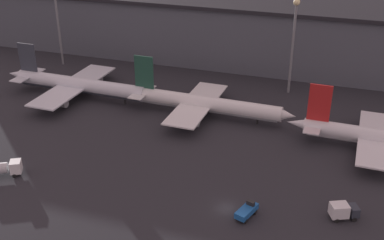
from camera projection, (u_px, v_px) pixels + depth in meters
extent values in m
plane|color=#26262B|center=(227.00, 209.00, 89.79)|extent=(600.00, 600.00, 0.00)
cube|color=#4C515B|center=(295.00, 36.00, 156.65)|extent=(253.79, 29.56, 19.53)
cube|color=black|center=(298.00, 4.00, 152.06)|extent=(253.79, 31.56, 1.20)
cylinder|color=silver|center=(80.00, 85.00, 135.07)|extent=(39.75, 4.74, 3.94)
cylinder|color=#333842|center=(80.00, 87.00, 135.38)|extent=(37.75, 4.11, 3.35)
cone|color=silver|center=(148.00, 95.00, 128.64)|extent=(4.81, 3.84, 3.75)
cone|color=silver|center=(17.00, 74.00, 141.43)|extent=(5.98, 3.47, 3.35)
cube|color=#333842|center=(27.00, 57.00, 137.48)|extent=(5.53, 0.51, 8.20)
cube|color=silver|center=(28.00, 75.00, 140.15)|extent=(4.18, 11.96, 0.24)
cube|color=silver|center=(74.00, 85.00, 135.90)|extent=(9.34, 33.17, 0.36)
cylinder|color=gray|center=(95.00, 79.00, 143.91)|extent=(4.38, 2.26, 2.17)
cylinder|color=gray|center=(60.00, 103.00, 128.34)|extent=(4.38, 2.26, 2.17)
cylinder|color=black|center=(125.00, 101.00, 132.09)|extent=(0.50, 0.50, 1.77)
cylinder|color=black|center=(78.00, 91.00, 138.28)|extent=(0.50, 0.50, 1.77)
cylinder|color=black|center=(72.00, 95.00, 135.62)|extent=(0.50, 0.50, 1.77)
cylinder|color=white|center=(204.00, 103.00, 124.11)|extent=(40.26, 4.58, 3.77)
cylinder|color=#ADB2B7|center=(204.00, 105.00, 124.40)|extent=(38.24, 3.97, 3.20)
cone|color=white|center=(287.00, 115.00, 117.62)|extent=(4.59, 3.67, 3.58)
cone|color=white|center=(130.00, 91.00, 130.54)|extent=(5.71, 3.31, 3.20)
cube|color=#1E4738|center=(144.00, 72.00, 126.47)|extent=(5.28, 0.51, 8.88)
cube|color=white|center=(142.00, 92.00, 129.27)|extent=(3.97, 10.33, 0.24)
cube|color=white|center=(197.00, 104.00, 124.93)|extent=(8.86, 28.64, 0.36)
cylinder|color=gray|center=(211.00, 97.00, 131.86)|extent=(4.18, 2.15, 2.07)
cylinder|color=gray|center=(191.00, 122.00, 118.42)|extent=(4.18, 2.15, 2.07)
cylinder|color=black|center=(257.00, 121.00, 121.02)|extent=(0.50, 0.50, 1.70)
cylinder|color=black|center=(199.00, 109.00, 127.21)|extent=(0.50, 0.50, 1.70)
cylinder|color=black|center=(195.00, 114.00, 124.67)|extent=(0.50, 0.50, 1.70)
cone|color=silver|center=(299.00, 123.00, 113.29)|extent=(5.51, 3.20, 3.09)
cube|color=red|center=(320.00, 103.00, 109.37)|extent=(5.09, 0.50, 8.83)
cube|color=silver|center=(314.00, 125.00, 112.12)|extent=(3.83, 10.08, 0.24)
cube|color=silver|center=(377.00, 138.00, 108.24)|extent=(8.55, 27.96, 0.36)
cylinder|color=gray|center=(381.00, 129.00, 115.02)|extent=(4.04, 2.08, 2.00)
cylinder|color=gray|center=(381.00, 161.00, 101.90)|extent=(4.04, 2.08, 2.00)
cylinder|color=black|center=(375.00, 144.00, 110.43)|extent=(0.50, 0.50, 1.63)
cylinder|color=black|center=(375.00, 150.00, 107.98)|extent=(0.50, 0.50, 1.63)
cube|color=white|center=(16.00, 166.00, 99.42)|extent=(3.13, 3.29, 2.50)
cylinder|color=black|center=(16.00, 170.00, 100.89)|extent=(1.10, 0.99, 0.90)
cylinder|color=black|center=(15.00, 175.00, 99.19)|extent=(1.10, 0.99, 0.90)
cube|color=#195199|center=(247.00, 211.00, 87.08)|extent=(3.63, 5.63, 1.14)
cube|color=black|center=(251.00, 203.00, 87.59)|extent=(1.61, 1.12, 0.80)
cylinder|color=black|center=(247.00, 209.00, 89.08)|extent=(0.78, 1.02, 0.90)
cylinder|color=black|center=(255.00, 212.00, 88.23)|extent=(0.78, 1.02, 0.90)
cylinder|color=black|center=(238.00, 218.00, 86.68)|extent=(0.78, 1.02, 0.90)
cylinder|color=black|center=(245.00, 221.00, 85.83)|extent=(0.78, 1.02, 0.90)
cube|color=#282D38|center=(353.00, 210.00, 86.67)|extent=(2.42, 2.90, 1.79)
cube|color=silver|center=(339.00, 210.00, 86.28)|extent=(3.88, 3.58, 2.38)
cylinder|color=black|center=(350.00, 213.00, 88.01)|extent=(1.08, 0.95, 0.90)
cylinder|color=black|center=(354.00, 219.00, 86.34)|extent=(1.08, 0.95, 0.90)
cylinder|color=black|center=(333.00, 214.00, 87.70)|extent=(1.08, 0.95, 0.90)
cylinder|color=black|center=(337.00, 220.00, 86.03)|extent=(1.08, 0.95, 0.90)
cylinder|color=slate|center=(59.00, 32.00, 156.50)|extent=(0.70, 0.70, 21.88)
cylinder|color=slate|center=(292.00, 50.00, 133.97)|extent=(0.70, 0.70, 25.47)
sphere|color=beige|center=(297.00, 2.00, 128.06)|extent=(1.80, 1.80, 1.80)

